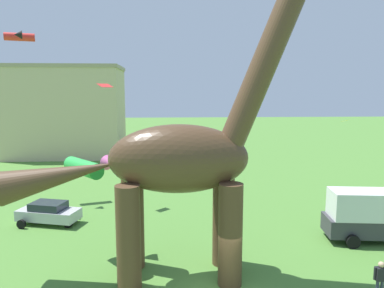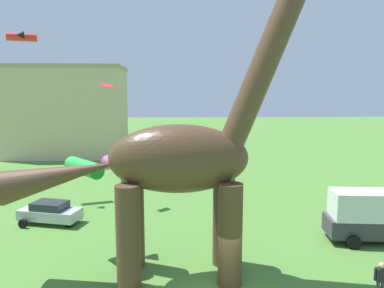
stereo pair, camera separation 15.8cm
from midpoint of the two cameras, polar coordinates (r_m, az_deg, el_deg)
The scene contains 10 objects.
dinosaur_sculpture at distance 17.62m, azimuth -2.60°, elevation -2.32°, with size 15.82×3.35×16.54m.
parked_sedan_left at distance 27.90m, azimuth -21.70°, elevation -9.93°, with size 4.52×2.83×1.55m.
parked_box_truck at distance 25.38m, azimuth 26.03°, elevation -9.98°, with size 5.81×2.74×3.20m.
person_photographer at distance 19.14m, azimuth 27.22°, elevation -17.94°, with size 0.65×0.28×1.73m.
person_near_flyer at distance 30.12m, azimuth 24.71°, elevation -8.50°, with size 0.59×0.26×1.57m.
kite_mid_right at distance 20.32m, azimuth -16.01°, elevation -3.42°, with size 3.09×3.01×0.87m.
kite_high_right at distance 33.45m, azimuth 22.82°, elevation 3.39°, with size 0.84×0.86×0.16m.
kite_apex at distance 34.88m, azimuth -25.58°, elevation 14.96°, with size 2.47×2.33×0.70m.
kite_mid_left at distance 30.06m, azimuth -13.62°, elevation 8.91°, with size 1.33×1.32×0.30m.
background_building_block at distance 55.76m, azimuth -19.34°, elevation 4.85°, with size 16.41×9.42×12.91m.
Camera 1 is at (-2.15, -15.21, 9.15)m, focal length 34.03 mm.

